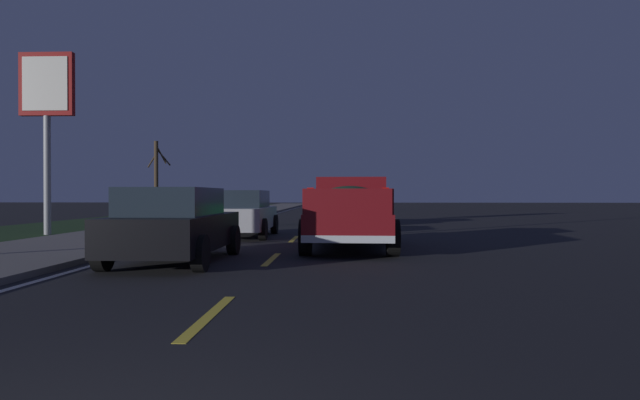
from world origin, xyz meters
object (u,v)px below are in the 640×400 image
object	(u,v)px
sedan_green	(345,208)
pickup_truck	(351,211)
sedan_silver	(242,213)
gas_price_sign	(47,99)
bare_tree_far	(157,176)
sedan_black	(175,224)

from	to	relation	value
sedan_green	pickup_truck	bearing A→B (deg)	-179.50
sedan_silver	sedan_green	xyz separation A→B (m)	(8.14, -3.46, 0.00)
pickup_truck	sedan_silver	size ratio (longest dim) A/B	1.25
pickup_truck	gas_price_sign	bearing A→B (deg)	67.01
sedan_silver	bare_tree_far	world-z (taller)	bare_tree_far
sedan_black	bare_tree_far	world-z (taller)	bare_tree_far
sedan_silver	sedan_green	bearing A→B (deg)	-23.03
pickup_truck	bare_tree_far	bearing A→B (deg)	29.33
gas_price_sign	sedan_green	bearing A→B (deg)	-54.47
gas_price_sign	sedan_black	bearing A→B (deg)	-138.27
sedan_green	gas_price_sign	xyz separation A→B (m)	(-7.45, 10.43, 3.96)
bare_tree_far	sedan_black	bearing A→B (deg)	-160.57
pickup_truck	sedan_black	xyz separation A→B (m)	(-3.22, 3.68, -0.20)
sedan_silver	pickup_truck	bearing A→B (deg)	-136.71
sedan_green	gas_price_sign	bearing A→B (deg)	125.53
sedan_silver	sedan_black	distance (m)	7.00
pickup_truck	sedan_black	distance (m)	4.89
gas_price_sign	pickup_truck	bearing A→B (deg)	-112.99
sedan_green	bare_tree_far	xyz separation A→B (m)	(11.12, 12.83, 1.89)
gas_price_sign	bare_tree_far	size ratio (longest dim) A/B	1.25
bare_tree_far	pickup_truck	bearing A→B (deg)	-150.67
pickup_truck	sedan_green	size ratio (longest dim) A/B	1.24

